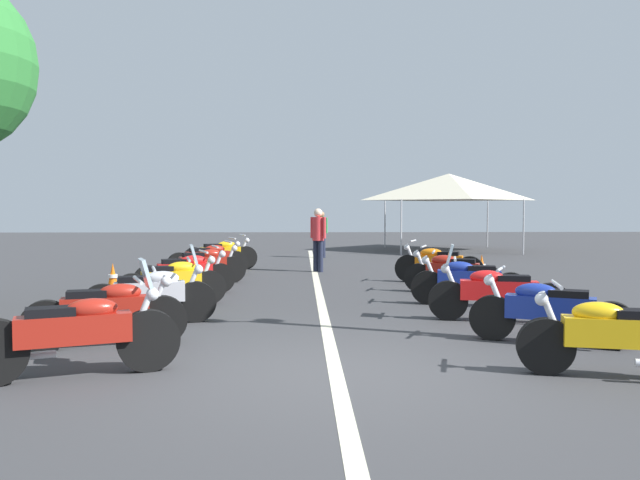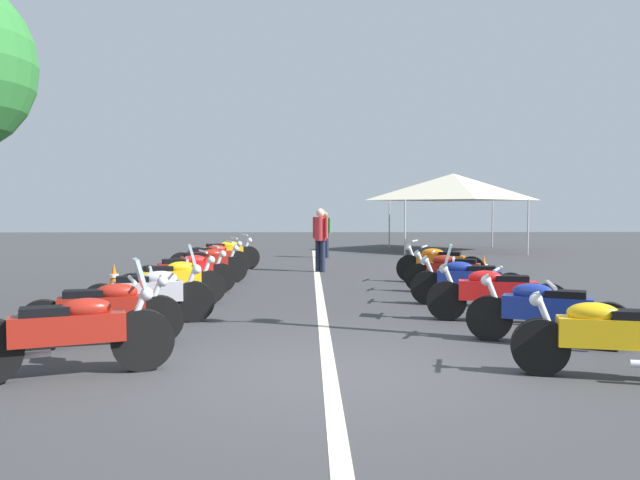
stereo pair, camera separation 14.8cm
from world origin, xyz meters
TOP-DOWN VIEW (x-y plane):
  - ground_plane at (0.00, 0.00)m, footprint 80.00×80.00m
  - lane_centre_stripe at (6.37, 0.00)m, footprint 26.43×0.16m
  - motorcycle_left_row_0 at (-0.12, 2.69)m, footprint 0.99×2.07m
  - motorcycle_left_row_1 at (1.35, 2.83)m, footprint 0.80×2.00m
  - motorcycle_left_row_2 at (2.97, 2.65)m, footprint 0.73×1.99m
  - motorcycle_left_row_3 at (4.74, 2.69)m, footprint 0.95×1.90m
  - motorcycle_left_row_4 at (6.32, 2.73)m, footprint 0.88×2.01m
  - motorcycle_left_row_5 at (8.15, 2.65)m, footprint 0.92×1.96m
  - motorcycle_left_row_6 at (9.73, 2.76)m, footprint 1.01×2.01m
  - motorcycle_left_row_7 at (11.42, 2.66)m, footprint 0.97×2.05m
  - motorcycle_right_row_0 at (-0.28, -2.88)m, footprint 0.82×1.97m
  - motorcycle_right_row_1 at (1.34, -2.83)m, footprint 1.06×1.92m
  - motorcycle_right_row_2 at (3.00, -2.67)m, footprint 0.84×2.14m
  - motorcycle_right_row_3 at (4.65, -2.65)m, footprint 0.85×2.06m
  - motorcycle_right_row_4 at (6.34, -2.76)m, footprint 0.95×1.94m
  - motorcycle_right_row_5 at (8.12, -2.86)m, footprint 0.98×2.00m
  - traffic_cone_0 at (6.70, 4.34)m, footprint 0.36×0.36m
  - traffic_cone_1 at (8.93, -4.13)m, footprint 0.36×0.36m
  - bystander_0 at (15.90, -0.35)m, footprint 0.35×0.44m
  - bystander_1 at (10.85, -0.10)m, footprint 0.38×0.42m
  - event_tent at (19.51, -5.76)m, footprint 5.20×5.20m

SIDE VIEW (x-z plane):
  - ground_plane at x=0.00m, z-range 0.00..0.00m
  - lane_centre_stripe at x=6.37m, z-range 0.00..0.01m
  - traffic_cone_0 at x=6.70m, z-range -0.02..0.60m
  - traffic_cone_1 at x=8.93m, z-range -0.02..0.60m
  - motorcycle_right_row_4 at x=6.34m, z-range -0.05..0.93m
  - motorcycle_right_row_0 at x=-0.28m, z-range -0.05..0.94m
  - motorcycle_right_row_1 at x=1.34m, z-range -0.05..0.94m
  - motorcycle_left_row_4 at x=6.32m, z-range -0.04..0.94m
  - motorcycle_left_row_3 at x=4.74m, z-range -0.04..0.94m
  - motorcycle_right_row_3 at x=4.65m, z-range -0.04..0.95m
  - motorcycle_left_row_5 at x=8.15m, z-range -0.04..0.95m
  - motorcycle_left_row_1 at x=1.35m, z-range -0.04..0.95m
  - motorcycle_left_row_6 at x=9.73m, z-range -0.04..0.96m
  - motorcycle_right_row_5 at x=8.12m, z-range -0.04..0.96m
  - motorcycle_right_row_2 at x=3.00m, z-range -0.14..1.06m
  - motorcycle_left_row_2 at x=2.97m, z-range -0.14..1.07m
  - motorcycle_left_row_7 at x=11.42m, z-range -0.04..0.97m
  - motorcycle_left_row_0 at x=-0.12m, z-range -0.14..1.09m
  - bystander_0 at x=15.90m, z-range 0.14..1.79m
  - bystander_1 at x=10.85m, z-range 0.16..1.91m
  - event_tent at x=19.51m, z-range 1.05..4.25m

